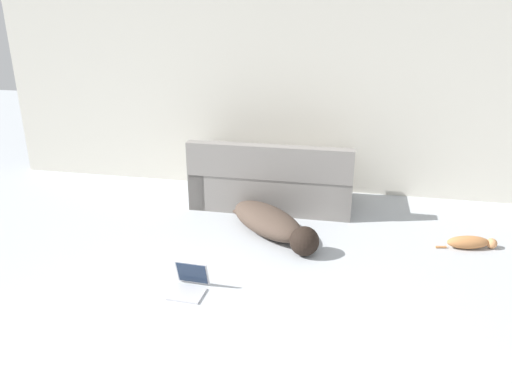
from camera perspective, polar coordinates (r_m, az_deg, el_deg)
wall_back at (r=6.43m, az=4.11°, el=11.03°), size 7.77×0.06×2.50m
couch at (r=6.09m, az=1.90°, el=1.03°), size 1.92×0.80×0.84m
dog at (r=5.35m, az=1.89°, el=-3.61°), size 1.26×1.20×0.30m
cat at (r=5.57m, az=23.34°, el=-5.31°), size 0.62×0.23×0.13m
laptop_open at (r=4.47m, az=-7.55°, el=-10.11°), size 0.30×0.33×0.25m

